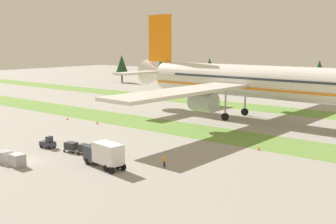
# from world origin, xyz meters

# --- Properties ---
(ground_plane) EXTENTS (400.00, 400.00, 0.00)m
(ground_plane) POSITION_xyz_m (0.00, 0.00, 0.00)
(ground_plane) COLOR gray
(grass_strip_near) EXTENTS (320.00, 11.27, 0.01)m
(grass_strip_near) POSITION_xyz_m (0.00, 33.05, 0.00)
(grass_strip_near) COLOR olive
(grass_strip_near) RESTS_ON ground
(grass_strip_far) EXTENTS (320.00, 11.27, 0.01)m
(grass_strip_far) POSITION_xyz_m (0.00, 67.60, 0.00)
(grass_strip_far) COLOR olive
(grass_strip_far) RESTS_ON ground
(airliner) EXTENTS (62.36, 77.01, 24.61)m
(airliner) POSITION_xyz_m (10.20, 50.42, 8.83)
(airliner) COLOR silver
(airliner) RESTS_ON ground
(baggage_tug) EXTENTS (2.77, 1.70, 1.97)m
(baggage_tug) POSITION_xyz_m (-3.65, 7.29, 0.81)
(baggage_tug) COLOR #2D333D
(baggage_tug) RESTS_ON ground
(cargo_dolly_lead) EXTENTS (2.41, 1.83, 1.55)m
(cargo_dolly_lead) POSITION_xyz_m (1.31, 8.10, 0.92)
(cargo_dolly_lead) COLOR #A3A3A8
(cargo_dolly_lead) RESTS_ON ground
(cargo_dolly_second) EXTENTS (2.41, 1.83, 1.55)m
(cargo_dolly_second) POSITION_xyz_m (4.18, 8.56, 0.92)
(cargo_dolly_second) COLOR #A3A3A8
(cargo_dolly_second) RESTS_ON ground
(cargo_dolly_third) EXTENTS (2.41, 1.83, 1.55)m
(cargo_dolly_third) POSITION_xyz_m (7.04, 9.03, 0.92)
(cargo_dolly_third) COLOR #A3A3A8
(cargo_dolly_third) RESTS_ON ground
(catering_truck) EXTENTS (7.19, 3.16, 3.58)m
(catering_truck) POSITION_xyz_m (11.40, 5.79, 1.95)
(catering_truck) COLOR #2D333D
(catering_truck) RESTS_ON ground
(ground_crew_marshaller) EXTENTS (0.51, 0.36, 1.74)m
(ground_crew_marshaller) POSITION_xyz_m (17.97, 10.94, 0.95)
(ground_crew_marshaller) COLOR black
(ground_crew_marshaller) RESTS_ON ground
(uld_container_2) EXTENTS (2.17, 1.82, 1.71)m
(uld_container_2) POSITION_xyz_m (-1.79, -1.63, 0.86)
(uld_container_2) COLOR #A3A3A8
(uld_container_2) RESTS_ON ground
(uld_container_3) EXTENTS (2.03, 1.64, 1.75)m
(uld_container_3) POSITION_xyz_m (1.46, -1.39, 0.88)
(uld_container_3) COLOR #A3A3A8
(uld_container_3) RESTS_ON ground
(taxiway_marker_0) EXTENTS (0.44, 0.44, 0.51)m
(taxiway_marker_0) POSITION_xyz_m (-21.52, 25.14, 0.26)
(taxiway_marker_0) COLOR orange
(taxiway_marker_0) RESTS_ON ground
(taxiway_marker_1) EXTENTS (0.44, 0.44, 0.60)m
(taxiway_marker_1) POSITION_xyz_m (-12.25, 25.82, 0.30)
(taxiway_marker_1) COLOR orange
(taxiway_marker_1) RESTS_ON ground
(taxiway_marker_2) EXTENTS (0.44, 0.44, 0.58)m
(taxiway_marker_2) POSITION_xyz_m (24.42, 27.39, 0.29)
(taxiway_marker_2) COLOR orange
(taxiway_marker_2) RESTS_ON ground
(distant_tree_line) EXTENTS (154.14, 10.25, 12.27)m
(distant_tree_line) POSITION_xyz_m (-8.56, 97.67, 7.35)
(distant_tree_line) COLOR #4C3823
(distant_tree_line) RESTS_ON ground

